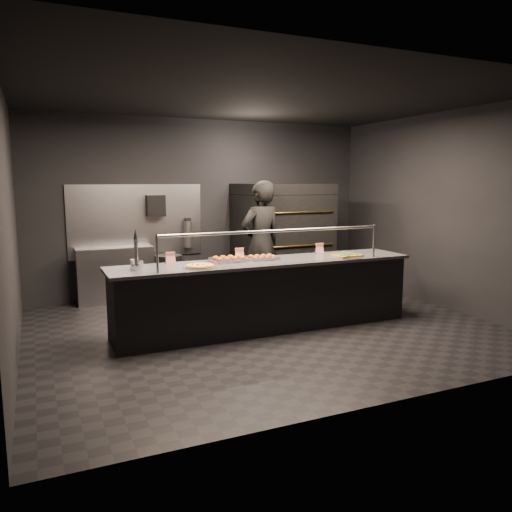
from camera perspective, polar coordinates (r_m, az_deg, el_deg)
name	(u,v)px	position (r m, az deg, el deg)	size (l,w,h in m)	color
room	(263,217)	(6.52, 0.77, 4.52)	(6.04, 6.00, 3.00)	black
service_counter	(266,295)	(6.64, 1.12, -4.43)	(4.10, 0.78, 1.37)	black
pizza_oven	(282,238)	(8.76, 2.96, 2.08)	(1.50, 1.23, 1.91)	black
prep_shelf	(116,275)	(8.39, -15.75, -2.09)	(1.20, 0.35, 0.90)	#99999E
towel_dispenser	(156,206)	(8.46, -11.41, 5.65)	(0.30, 0.20, 0.35)	black
fire_extinguisher	(188,234)	(8.64, -7.77, 2.54)	(0.14, 0.14, 0.51)	#B2B2B7
beer_tap	(136,258)	(6.01, -13.53, -0.24)	(0.13, 0.18, 0.49)	silver
round_pizza	(200,266)	(6.07, -6.44, -1.17)	(0.40, 0.40, 0.03)	silver
slider_tray_a	(229,259)	(6.50, -3.12, -0.36)	(0.51, 0.41, 0.07)	silver
slider_tray_b	(262,258)	(6.65, 0.70, -0.19)	(0.42, 0.33, 0.06)	silver
square_pizza	(345,256)	(6.98, 10.19, 0.05)	(0.46, 0.46, 0.05)	silver
condiment_jar	(135,264)	(6.17, -13.62, -0.88)	(0.16, 0.06, 0.10)	silver
tent_cards	(246,253)	(6.73, -1.10, 0.35)	(2.31, 0.04, 0.15)	white
trash_bin	(169,277)	(8.39, -9.90, -2.43)	(0.45, 0.45, 0.75)	black
worker	(261,243)	(7.86, 0.58, 1.44)	(0.72, 0.47, 1.96)	black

